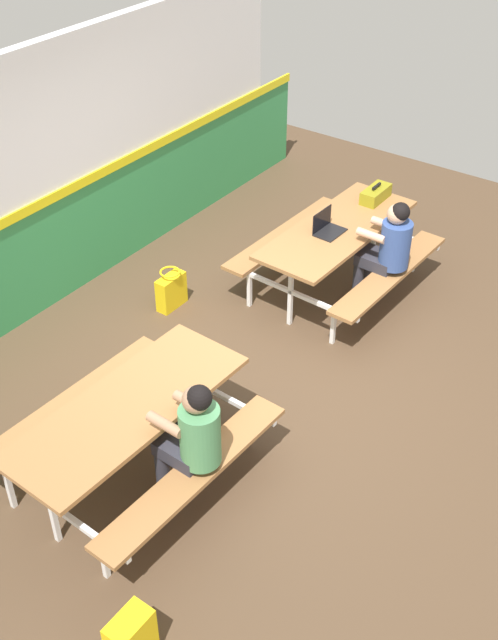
{
  "coord_description": "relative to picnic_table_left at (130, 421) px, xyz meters",
  "views": [
    {
      "loc": [
        -4.55,
        -3.02,
        4.72
      ],
      "look_at": [
        0.0,
        0.26,
        0.55
      ],
      "focal_mm": 43.98,
      "sensor_mm": 36.0,
      "label": 1
    }
  ],
  "objects": [
    {
      "name": "ground_plane",
      "position": [
        1.6,
        -0.22,
        -0.59
      ],
      "size": [
        10.0,
        10.0,
        0.02
      ],
      "primitive_type": "cube",
      "color": "#4C3826"
    },
    {
      "name": "accent_backdrop",
      "position": [
        1.6,
        2.34,
        0.67
      ],
      "size": [
        8.0,
        0.14,
        2.6
      ],
      "color": "#338C4C",
      "rests_on": "ground"
    },
    {
      "name": "picnic_table_left",
      "position": [
        0.0,
        0.0,
        0.0
      ],
      "size": [
        2.0,
        1.62,
        0.74
      ],
      "color": "#9E6B3D",
      "rests_on": "ground"
    },
    {
      "name": "picnic_table_right",
      "position": [
        3.2,
        0.08,
        0.0
      ],
      "size": [
        2.0,
        1.62,
        0.74
      ],
      "color": "#9E6B3D",
      "rests_on": "ground"
    },
    {
      "name": "student_nearer",
      "position": [
        0.07,
        -0.56,
        0.13
      ],
      "size": [
        0.37,
        0.53,
        1.21
      ],
      "color": "#2D2D38",
      "rests_on": "ground"
    },
    {
      "name": "student_further",
      "position": [
        3.22,
        -0.48,
        0.13
      ],
      "size": [
        0.37,
        0.53,
        1.21
      ],
      "color": "#2D2D38",
      "rests_on": "ground"
    },
    {
      "name": "laptop_dark",
      "position": [
        3.05,
        0.12,
        0.21
      ],
      "size": [
        0.33,
        0.23,
        0.22
      ],
      "color": "black",
      "rests_on": "picnic_table_right"
    },
    {
      "name": "toolbox_grey",
      "position": [
        3.94,
        0.05,
        0.23
      ],
      "size": [
        0.4,
        0.18,
        0.18
      ],
      "color": "olive",
      "rests_on": "picnic_table_right"
    },
    {
      "name": "tote_bag_bright",
      "position": [
        1.93,
        1.26,
        -0.38
      ],
      "size": [
        0.34,
        0.21,
        0.43
      ],
      "color": "yellow",
      "rests_on": "ground"
    }
  ]
}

